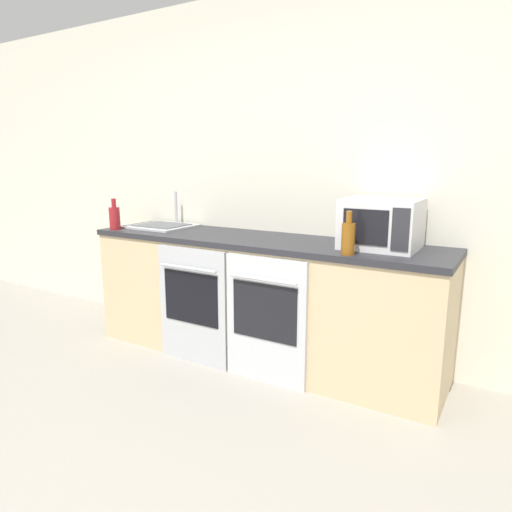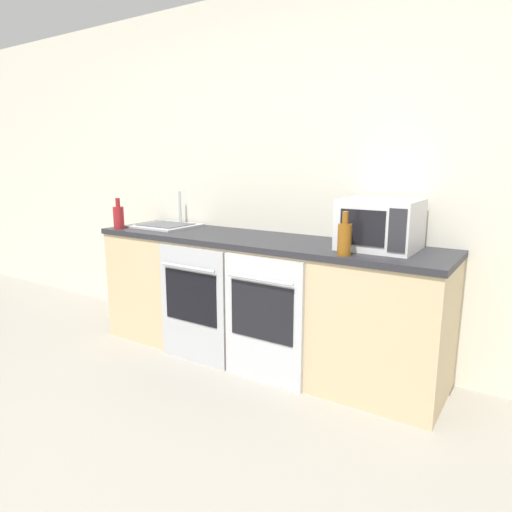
{
  "view_description": "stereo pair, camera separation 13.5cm",
  "coord_description": "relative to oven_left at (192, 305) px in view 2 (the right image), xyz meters",
  "views": [
    {
      "loc": [
        1.57,
        -0.84,
        1.42
      ],
      "look_at": [
        -0.03,
        1.87,
        0.75
      ],
      "focal_mm": 32.0,
      "sensor_mm": 36.0,
      "label": 1
    },
    {
      "loc": [
        1.68,
        -0.77,
        1.42
      ],
      "look_at": [
        -0.03,
        1.87,
        0.75
      ],
      "focal_mm": 32.0,
      "sensor_mm": 36.0,
      "label": 2
    }
  ],
  "objects": [
    {
      "name": "sink",
      "position": [
        -0.58,
        0.37,
        0.48
      ],
      "size": [
        0.47,
        0.44,
        0.28
      ],
      "color": "#B7BABF",
      "rests_on": "counter_back"
    },
    {
      "name": "oven_left",
      "position": [
        0.0,
        0.0,
        0.0
      ],
      "size": [
        0.57,
        0.06,
        0.83
      ],
      "color": "#B7BABF",
      "rests_on": "ground_plane"
    },
    {
      "name": "bottle_red",
      "position": [
        -0.81,
        0.08,
        0.56
      ],
      "size": [
        0.08,
        0.08,
        0.24
      ],
      "color": "maroon",
      "rests_on": "counter_back"
    },
    {
      "name": "wall_back",
      "position": [
        0.36,
        0.65,
        0.88
      ],
      "size": [
        10.0,
        0.06,
        2.6
      ],
      "color": "silver",
      "rests_on": "ground_plane"
    },
    {
      "name": "oven_right",
      "position": [
        0.59,
        0.0,
        0.0
      ],
      "size": [
        0.57,
        0.06,
        0.83
      ],
      "color": "silver",
      "rests_on": "ground_plane"
    },
    {
      "name": "microwave",
      "position": [
        1.18,
        0.38,
        0.62
      ],
      "size": [
        0.44,
        0.41,
        0.3
      ],
      "color": "silver",
      "rests_on": "counter_back"
    },
    {
      "name": "bottle_amber",
      "position": [
        1.08,
        0.08,
        0.56
      ],
      "size": [
        0.08,
        0.08,
        0.25
      ],
      "color": "#8C5114",
      "rests_on": "counter_back"
    },
    {
      "name": "counter_back",
      "position": [
        0.36,
        0.32,
        0.02
      ],
      "size": [
        2.58,
        0.63,
        0.89
      ],
      "color": "#D1B789",
      "rests_on": "ground_plane"
    }
  ]
}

